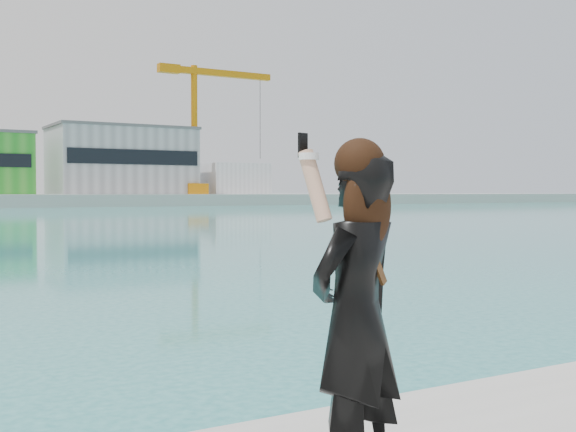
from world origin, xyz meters
The scene contains 5 objects.
warehouse_grey_right centered at (40.00, 127.98, 8.26)m, with size 25.50×15.35×12.50m.
ancillary_shed centered at (62.00, 126.00, 5.00)m, with size 12.00×10.00×6.00m, color silver.
dock_crane centered at (53.20, 122.00, 15.07)m, with size 23.00×4.00×24.00m.
flagpole_right centered at (22.09, 121.00, 6.54)m, with size 1.28×0.16×8.00m.
woman centered at (0.39, -0.20, 1.73)m, with size 0.73×0.59×1.84m.
Camera 1 is at (-1.83, -3.25, 2.33)m, focal length 45.00 mm.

